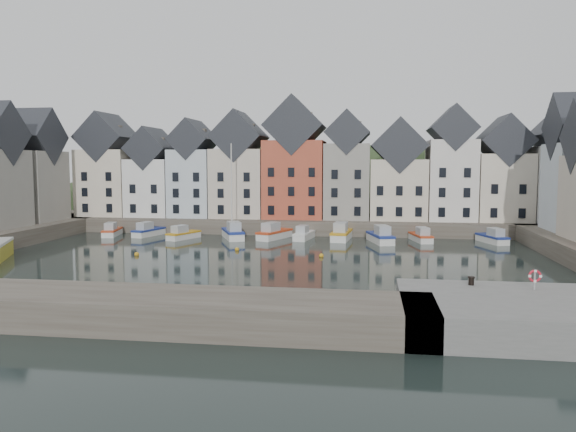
% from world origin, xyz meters
% --- Properties ---
extents(ground, '(260.00, 260.00, 0.00)m').
position_xyz_m(ground, '(0.00, 0.00, 0.00)').
color(ground, black).
rests_on(ground, ground).
extents(far_quay, '(90.00, 16.00, 2.00)m').
position_xyz_m(far_quay, '(0.00, 30.00, 1.00)').
color(far_quay, '#484137').
rests_on(far_quay, ground).
extents(near_quay, '(18.00, 10.00, 2.00)m').
position_xyz_m(near_quay, '(22.00, -20.00, 1.00)').
color(near_quay, '#60605E').
rests_on(near_quay, ground).
extents(near_wall, '(50.00, 6.00, 2.00)m').
position_xyz_m(near_wall, '(-10.00, -22.00, 1.00)').
color(near_wall, '#484137').
rests_on(near_wall, ground).
extents(hillside, '(153.60, 70.40, 64.00)m').
position_xyz_m(hillside, '(0.02, 56.00, -17.96)').
color(hillside, '#29371B').
rests_on(hillside, ground).
extents(far_terrace, '(72.37, 8.16, 17.78)m').
position_xyz_m(far_terrace, '(3.21, 28.00, 8.88)').
color(far_terrace, beige).
rests_on(far_terrace, far_quay).
extents(left_terrace, '(7.65, 17.00, 15.69)m').
position_xyz_m(left_terrace, '(-36.00, 13.50, 8.88)').
color(left_terrace, gray).
rests_on(left_terrace, left_quay).
extents(mooring_buoys, '(20.50, 5.50, 0.50)m').
position_xyz_m(mooring_buoys, '(-4.00, 5.33, 0.15)').
color(mooring_buoys, '#C68B17').
rests_on(mooring_buoys, ground).
extents(boat_a, '(2.76, 5.70, 2.10)m').
position_xyz_m(boat_a, '(-24.31, 18.53, 0.63)').
color(boat_a, silver).
rests_on(boat_a, ground).
extents(boat_b, '(3.09, 5.98, 2.20)m').
position_xyz_m(boat_b, '(-19.28, 19.08, 0.65)').
color(boat_b, silver).
rests_on(boat_b, ground).
extents(boat_c, '(3.52, 5.69, 2.09)m').
position_xyz_m(boat_c, '(-13.44, 16.67, 0.62)').
color(boat_c, silver).
rests_on(boat_c, ground).
extents(boat_d, '(4.60, 7.03, 12.90)m').
position_xyz_m(boat_d, '(-6.93, 17.96, 0.84)').
color(boat_d, silver).
rests_on(boat_d, ground).
extents(boat_e, '(4.22, 6.81, 2.50)m').
position_xyz_m(boat_e, '(-1.52, 18.60, 0.74)').
color(boat_e, silver).
rests_on(boat_e, ground).
extents(boat_f, '(2.54, 5.70, 2.11)m').
position_xyz_m(boat_f, '(2.49, 18.73, 0.63)').
color(boat_f, silver).
rests_on(boat_f, ground).
extents(boat_g, '(2.77, 7.02, 2.63)m').
position_xyz_m(boat_g, '(7.45, 18.99, 0.78)').
color(boat_g, silver).
rests_on(boat_g, ground).
extents(boat_h, '(3.69, 6.85, 2.51)m').
position_xyz_m(boat_h, '(12.49, 16.99, 0.75)').
color(boat_h, silver).
rests_on(boat_h, ground).
extents(boat_i, '(2.86, 5.77, 2.13)m').
position_xyz_m(boat_i, '(17.66, 18.85, 0.63)').
color(boat_i, silver).
rests_on(boat_i, ground).
extents(boat_j, '(3.38, 5.87, 2.15)m').
position_xyz_m(boat_j, '(26.50, 18.78, 0.64)').
color(boat_j, silver).
rests_on(boat_j, ground).
extents(mooring_bollard, '(0.48, 0.48, 0.56)m').
position_xyz_m(mooring_bollard, '(17.79, -16.50, 2.31)').
color(mooring_bollard, black).
rests_on(mooring_bollard, near_quay).
extents(life_ring_post, '(0.80, 0.17, 1.30)m').
position_xyz_m(life_ring_post, '(21.52, -17.40, 2.86)').
color(life_ring_post, gray).
rests_on(life_ring_post, near_quay).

